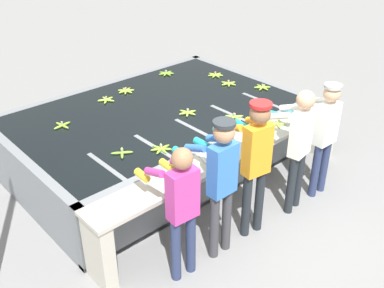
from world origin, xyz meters
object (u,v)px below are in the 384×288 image
Objects in this scene: worker_1 at (220,176)px; banana_bunch_floating_0 at (215,75)px; banana_bunch_floating_1 at (161,149)px; banana_bunch_floating_10 at (262,87)px; banana_bunch_floating_3 at (166,73)px; worker_4 at (324,130)px; worker_2 at (255,156)px; knife_1 at (186,179)px; banana_bunch_floating_6 at (62,125)px; banana_bunch_ledge_0 at (277,124)px; knife_0 at (207,164)px; worker_3 at (298,141)px; banana_bunch_floating_5 at (229,83)px; banana_bunch_floating_2 at (234,117)px; banana_bunch_floating_7 at (126,91)px; banana_bunch_floating_9 at (106,100)px; banana_bunch_floating_8 at (122,153)px; worker_0 at (181,202)px; banana_bunch_floating_4 at (188,112)px.

banana_bunch_floating_0 is at bearing 46.06° from worker_1.
banana_bunch_floating_10 is (2.52, 0.46, 0.00)m from banana_bunch_floating_1.
worker_4 is at bearing -89.09° from banana_bunch_floating_3.
knife_1 is at bearing 150.20° from worker_2.
banana_bunch_floating_1 and banana_bunch_floating_6 have the same top height.
worker_4 reaches higher than banana_bunch_floating_1.
banana_bunch_ledge_0 reaches higher than knife_0.
banana_bunch_floating_5 is at bearing 65.21° from worker_3.
banana_bunch_floating_2 is (1.42, 1.11, -0.16)m from worker_1.
worker_3 is 6.06× the size of banana_bunch_floating_7.
banana_bunch_floating_9 is at bearing 116.73° from worker_4.
banana_bunch_ledge_0 reaches higher than knife_1.
banana_bunch_floating_8 is (-1.18, -1.61, 0.00)m from banana_bunch_floating_7.
knife_1 is (-0.22, -0.71, -0.01)m from banana_bunch_floating_1.
knife_0 is (0.79, 0.44, -0.08)m from worker_0.
banana_bunch_floating_2 is at bearing 29.03° from worker_0.
knife_1 is at bearing 162.66° from worker_3.
banana_bunch_floating_7 is 1.02× the size of banana_bunch_ledge_0.
worker_1 is at bearing -118.51° from knife_0.
banana_bunch_floating_0 is 1.02× the size of banana_bunch_floating_9.
worker_0 is at bearing -150.97° from banana_bunch_floating_2.
worker_4 reaches higher than worker_0.
worker_2 is at bearing -66.39° from banana_bunch_floating_1.
banana_bunch_floating_3 and banana_bunch_floating_5 have the same top height.
banana_bunch_floating_10 is at bearing -79.40° from banana_bunch_floating_0.
banana_bunch_floating_0 is 1.00× the size of banana_bunch_floating_3.
banana_bunch_floating_8 is (-2.77, -1.15, 0.00)m from banana_bunch_floating_0.
banana_bunch_floating_4 is 1.35m from banana_bunch_floating_9.
banana_bunch_ledge_0 reaches higher than banana_bunch_floating_3.
worker_4 is 1.71m from knife_0.
banana_bunch_ledge_0 is at bearing 13.63° from worker_0.
worker_0 reaches higher than banana_bunch_floating_8.
banana_bunch_floating_5 and banana_bunch_floating_8 have the same top height.
banana_bunch_floating_10 is 0.81× the size of knife_1.
banana_bunch_floating_4 reaches higher than knife_1.
worker_2 reaches higher than worker_0.
worker_4 is 5.84× the size of banana_bunch_floating_4.
banana_bunch_floating_7 and banana_bunch_floating_10 have the same top height.
banana_bunch_ledge_0 is (-0.17, 0.64, -0.09)m from worker_4.
banana_bunch_floating_1 is 1.00× the size of banana_bunch_floating_3.
worker_2 is at bearing -126.47° from banana_bunch_floating_0.
worker_0 is 5.75× the size of banana_bunch_floating_1.
banana_bunch_floating_2 is at bearing 116.68° from banana_bunch_ledge_0.
banana_bunch_floating_9 is 2.42m from knife_0.
banana_bunch_floating_2 is (1.36, 0.00, 0.00)m from banana_bunch_floating_1.
banana_bunch_floating_4 is (1.57, 1.66, -0.07)m from worker_0.
banana_bunch_floating_9 and banana_bunch_floating_10 have the same top height.
banana_bunch_floating_10 is 2.98m from knife_1.
worker_3 is at bearing -25.87° from knife_0.
worker_0 is 5.76× the size of banana_bunch_floating_4.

